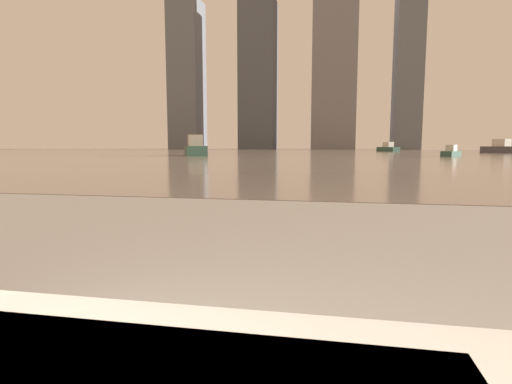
% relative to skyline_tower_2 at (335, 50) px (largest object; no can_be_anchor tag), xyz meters
% --- Properties ---
extents(harbor_water, '(180.00, 110.00, 0.01)m').
position_rel_skyline_tower_2_xyz_m(harbor_water, '(-0.46, -56.00, -27.86)').
color(harbor_water, gray).
rests_on(harbor_water, ground_plane).
extents(harbor_boat_1, '(4.19, 5.22, 1.90)m').
position_rel_skyline_tower_2_xyz_m(harbor_boat_1, '(22.59, -57.90, -27.19)').
color(harbor_boat_1, '#4C4C51').
rests_on(harbor_boat_1, harbor_water).
extents(harbor_boat_2, '(3.61, 4.57, 1.66)m').
position_rel_skyline_tower_2_xyz_m(harbor_boat_2, '(9.56, -44.53, -27.27)').
color(harbor_boat_2, '#335647').
rests_on(harbor_boat_2, harbor_water).
extents(harbor_boat_3, '(2.28, 2.88, 1.05)m').
position_rel_skyline_tower_2_xyz_m(harbor_boat_3, '(10.59, -79.04, -27.49)').
color(harbor_boat_3, '#335647').
rests_on(harbor_boat_3, harbor_water).
extents(harbor_boat_4, '(3.90, 5.69, 2.03)m').
position_rel_skyline_tower_2_xyz_m(harbor_boat_4, '(-13.19, -80.26, -27.14)').
color(harbor_boat_4, '#335647').
rests_on(harbor_boat_4, harbor_water).
extents(skyline_tower_0, '(8.94, 10.38, 44.07)m').
position_rel_skyline_tower_2_xyz_m(skyline_tower_0, '(-43.91, 0.00, -5.83)').
color(skyline_tower_0, slate).
rests_on(skyline_tower_0, ground_plane).
extents(skyline_tower_1, '(10.16, 10.14, 42.73)m').
position_rel_skyline_tower_2_xyz_m(skyline_tower_1, '(-21.91, 0.00, -6.50)').
color(skyline_tower_1, '#4C515B').
rests_on(skyline_tower_1, ground_plane).
extents(skyline_tower_2, '(12.04, 12.18, 55.73)m').
position_rel_skyline_tower_2_xyz_m(skyline_tower_2, '(0.00, 0.00, 0.00)').
color(skyline_tower_2, slate).
rests_on(skyline_tower_2, ground_plane).
extents(skyline_tower_3, '(6.99, 9.26, 41.49)m').
position_rel_skyline_tower_2_xyz_m(skyline_tower_3, '(19.72, 0.00, -7.12)').
color(skyline_tower_3, slate).
rests_on(skyline_tower_3, ground_plane).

